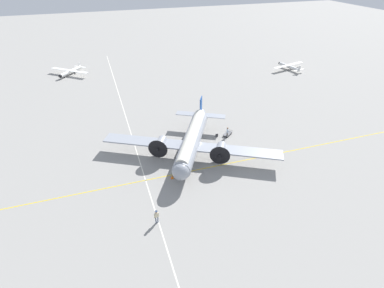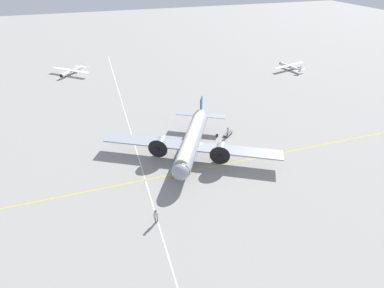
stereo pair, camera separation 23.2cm
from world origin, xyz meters
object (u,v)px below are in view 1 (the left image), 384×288
object	(u,v)px
light_aircraft_taxiing	(289,66)
traffic_cone	(172,177)
crew_foreground	(157,215)
airliner_main	(191,141)
light_aircraft_distant	(70,71)
suitcase_near_door	(217,135)
passenger_boarding	(227,131)
baggage_cart	(228,134)

from	to	relation	value
light_aircraft_taxiing	traffic_cone	distance (m)	56.39
crew_foreground	airliner_main	bearing A→B (deg)	43.45
light_aircraft_taxiing	traffic_cone	world-z (taller)	light_aircraft_taxiing
light_aircraft_distant	suitcase_near_door	bearing A→B (deg)	70.30
suitcase_near_door	passenger_boarding	bearing A→B (deg)	160.97
baggage_cart	passenger_boarding	bearing A→B (deg)	19.89
crew_foreground	suitcase_near_door	size ratio (longest dim) A/B	3.36
suitcase_near_door	baggage_cart	distance (m)	2.05
passenger_boarding	baggage_cart	xyz separation A→B (m)	(-0.33, -0.55, -0.87)
airliner_main	baggage_cart	world-z (taller)	airliner_main
passenger_boarding	light_aircraft_taxiing	size ratio (longest dim) A/B	0.18
airliner_main	suitcase_near_door	distance (m)	7.43
baggage_cart	light_aircraft_distant	xyz separation A→B (m)	(26.82, -41.94, 0.60)
crew_foreground	light_aircraft_distant	xyz separation A→B (m)	(10.43, -58.10, -0.28)
passenger_boarding	light_aircraft_distant	xyz separation A→B (m)	(26.49, -42.49, -0.27)
crew_foreground	passenger_boarding	bearing A→B (deg)	31.86
airliner_main	light_aircraft_distant	size ratio (longest dim) A/B	2.68
passenger_boarding	traffic_cone	size ratio (longest dim) A/B	3.38
baggage_cart	light_aircraft_taxiing	distance (m)	41.28
suitcase_near_door	light_aircraft_distant	distance (m)	48.67
traffic_cone	airliner_main	bearing A→B (deg)	-132.87
light_aircraft_taxiing	light_aircraft_distant	bearing A→B (deg)	62.62
passenger_boarding	baggage_cart	distance (m)	1.08
airliner_main	suitcase_near_door	world-z (taller)	airliner_main
suitcase_near_door	light_aircraft_distant	world-z (taller)	light_aircraft_distant
baggage_cart	light_aircraft_taxiing	world-z (taller)	light_aircraft_taxiing
baggage_cart	suitcase_near_door	bearing A→B (deg)	-40.39
baggage_cart	traffic_cone	bearing A→B (deg)	-4.45
passenger_boarding	airliner_main	bearing A→B (deg)	-59.39
suitcase_near_door	traffic_cone	distance (m)	13.59
airliner_main	light_aircraft_taxiing	world-z (taller)	airliner_main
crew_foreground	passenger_boarding	size ratio (longest dim) A/B	0.98
airliner_main	passenger_boarding	distance (m)	8.44
baggage_cart	traffic_cone	xyz separation A→B (m)	(12.49, 8.66, -0.02)
light_aircraft_distant	light_aircraft_taxiing	xyz separation A→B (m)	(-57.55, 14.38, -0.04)
traffic_cone	passenger_boarding	bearing A→B (deg)	-146.31
passenger_boarding	light_aircraft_distant	distance (m)	50.07
airliner_main	traffic_cone	bearing A→B (deg)	-14.02
airliner_main	light_aircraft_distant	bearing A→B (deg)	-128.77
suitcase_near_door	light_aircraft_distant	xyz separation A→B (m)	(24.77, -41.89, 0.62)
crew_foreground	passenger_boarding	world-z (taller)	passenger_boarding
light_aircraft_distant	light_aircraft_taxiing	distance (m)	59.32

